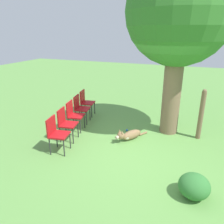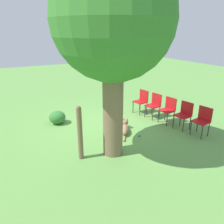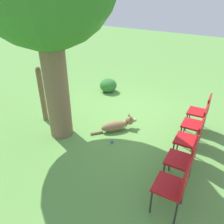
{
  "view_description": "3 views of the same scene",
  "coord_description": "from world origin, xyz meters",
  "px_view_note": "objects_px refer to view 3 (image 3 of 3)",
  "views": [
    {
      "loc": [
        1.07,
        -4.55,
        2.81
      ],
      "look_at": [
        -1.1,
        0.94,
        0.61
      ],
      "focal_mm": 35.0,
      "sensor_mm": 36.0,
      "label": 1
    },
    {
      "loc": [
        2.79,
        6.01,
        3.04
      ],
      "look_at": [
        0.45,
        1.48,
        1.13
      ],
      "focal_mm": 35.0,
      "sensor_mm": 36.0,
      "label": 2
    },
    {
      "loc": [
        -3.16,
        4.1,
        2.83
      ],
      "look_at": [
        -0.3,
        0.63,
        0.45
      ],
      "focal_mm": 35.0,
      "sensor_mm": 36.0,
      "label": 3
    }
  ],
  "objects_px": {
    "red_chair_0": "(202,110)",
    "red_chair_3": "(185,158)",
    "red_chair_2": "(192,138)",
    "tennis_ball": "(112,142)",
    "dog": "(118,125)",
    "fence_post": "(42,95)",
    "red_chair_4": "(175,185)",
    "red_chair_1": "(197,123)"
  },
  "relations": [
    {
      "from": "red_chair_0",
      "to": "red_chair_4",
      "type": "height_order",
      "value": "same"
    },
    {
      "from": "red_chair_2",
      "to": "red_chair_4",
      "type": "bearing_deg",
      "value": 91.86
    },
    {
      "from": "red_chair_0",
      "to": "red_chair_2",
      "type": "bearing_deg",
      "value": 91.86
    },
    {
      "from": "red_chair_2",
      "to": "fence_post",
      "type": "bearing_deg",
      "value": 2.98
    },
    {
      "from": "tennis_ball",
      "to": "fence_post",
      "type": "bearing_deg",
      "value": 8.85
    },
    {
      "from": "red_chair_0",
      "to": "red_chair_4",
      "type": "relative_size",
      "value": 1.0
    },
    {
      "from": "red_chair_4",
      "to": "red_chair_0",
      "type": "bearing_deg",
      "value": -88.14
    },
    {
      "from": "red_chair_4",
      "to": "tennis_ball",
      "type": "height_order",
      "value": "red_chair_4"
    },
    {
      "from": "red_chair_3",
      "to": "tennis_ball",
      "type": "relative_size",
      "value": 13.07
    },
    {
      "from": "dog",
      "to": "red_chair_0",
      "type": "bearing_deg",
      "value": -17.85
    },
    {
      "from": "fence_post",
      "to": "tennis_ball",
      "type": "xyz_separation_m",
      "value": [
        -1.97,
        -0.31,
        -0.67
      ]
    },
    {
      "from": "fence_post",
      "to": "red_chair_2",
      "type": "bearing_deg",
      "value": -167.14
    },
    {
      "from": "red_chair_1",
      "to": "red_chair_4",
      "type": "xyz_separation_m",
      "value": [
        -0.39,
        1.85,
        0.0
      ]
    },
    {
      "from": "fence_post",
      "to": "red_chair_4",
      "type": "distance_m",
      "value": 3.76
    },
    {
      "from": "red_chair_0",
      "to": "red_chair_4",
      "type": "distance_m",
      "value": 2.53
    },
    {
      "from": "red_chair_2",
      "to": "red_chair_3",
      "type": "distance_m",
      "value": 0.63
    },
    {
      "from": "dog",
      "to": "red_chair_3",
      "type": "height_order",
      "value": "red_chair_3"
    },
    {
      "from": "fence_post",
      "to": "red_chair_1",
      "type": "bearing_deg",
      "value": -157.12
    },
    {
      "from": "red_chair_1",
      "to": "dog",
      "type": "bearing_deg",
      "value": 11.34
    },
    {
      "from": "fence_post",
      "to": "red_chair_4",
      "type": "xyz_separation_m",
      "value": [
        -3.73,
        0.44,
        -0.18
      ]
    },
    {
      "from": "dog",
      "to": "tennis_ball",
      "type": "height_order",
      "value": "dog"
    },
    {
      "from": "red_chair_3",
      "to": "red_chair_4",
      "type": "relative_size",
      "value": 1.0
    },
    {
      "from": "fence_post",
      "to": "red_chair_2",
      "type": "height_order",
      "value": "fence_post"
    },
    {
      "from": "dog",
      "to": "red_chair_1",
      "type": "height_order",
      "value": "red_chair_1"
    },
    {
      "from": "red_chair_0",
      "to": "red_chair_3",
      "type": "relative_size",
      "value": 1.0
    },
    {
      "from": "fence_post",
      "to": "red_chair_0",
      "type": "relative_size",
      "value": 1.58
    },
    {
      "from": "fence_post",
      "to": "red_chair_3",
      "type": "height_order",
      "value": "fence_post"
    },
    {
      "from": "fence_post",
      "to": "red_chair_2",
      "type": "xyz_separation_m",
      "value": [
        -3.47,
        -0.79,
        -0.18
      ]
    },
    {
      "from": "red_chair_0",
      "to": "fence_post",
      "type": "bearing_deg",
      "value": 22.37
    },
    {
      "from": "tennis_ball",
      "to": "red_chair_1",
      "type": "bearing_deg",
      "value": -141.16
    },
    {
      "from": "red_chair_4",
      "to": "tennis_ball",
      "type": "distance_m",
      "value": 1.97
    },
    {
      "from": "red_chair_3",
      "to": "tennis_ball",
      "type": "bearing_deg",
      "value": -14.53
    },
    {
      "from": "dog",
      "to": "red_chair_2",
      "type": "height_order",
      "value": "red_chair_2"
    },
    {
      "from": "tennis_ball",
      "to": "red_chair_2",
      "type": "bearing_deg",
      "value": -162.05
    },
    {
      "from": "red_chair_0",
      "to": "red_chair_3",
      "type": "height_order",
      "value": "same"
    },
    {
      "from": "red_chair_3",
      "to": "tennis_ball",
      "type": "height_order",
      "value": "red_chair_3"
    },
    {
      "from": "fence_post",
      "to": "red_chair_3",
      "type": "distance_m",
      "value": 3.61
    },
    {
      "from": "red_chair_0",
      "to": "red_chair_1",
      "type": "height_order",
      "value": "same"
    },
    {
      "from": "red_chair_1",
      "to": "red_chair_3",
      "type": "distance_m",
      "value": 1.26
    },
    {
      "from": "fence_post",
      "to": "red_chair_2",
      "type": "distance_m",
      "value": 3.57
    },
    {
      "from": "dog",
      "to": "red_chair_4",
      "type": "bearing_deg",
      "value": -89.96
    },
    {
      "from": "red_chair_1",
      "to": "tennis_ball",
      "type": "relative_size",
      "value": 13.07
    }
  ]
}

